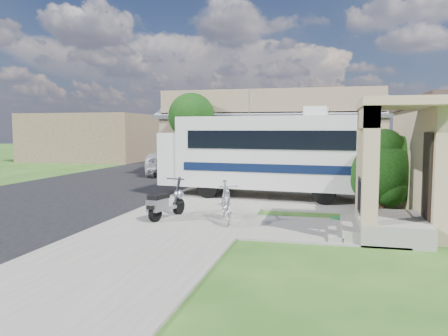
% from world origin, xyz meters
% --- Properties ---
extents(ground, '(120.00, 120.00, 0.00)m').
position_xyz_m(ground, '(0.00, 0.00, 0.00)').
color(ground, '#1E4211').
extents(street_slab, '(9.00, 80.00, 0.02)m').
position_xyz_m(street_slab, '(-7.50, 10.00, 0.01)').
color(street_slab, black).
rests_on(street_slab, ground).
extents(sidewalk_slab, '(4.00, 80.00, 0.06)m').
position_xyz_m(sidewalk_slab, '(-1.00, 10.00, 0.03)').
color(sidewalk_slab, slate).
rests_on(sidewalk_slab, ground).
extents(driveway_slab, '(7.00, 6.00, 0.05)m').
position_xyz_m(driveway_slab, '(1.50, 4.50, 0.03)').
color(driveway_slab, slate).
rests_on(driveway_slab, ground).
extents(walk_slab, '(4.00, 3.00, 0.05)m').
position_xyz_m(walk_slab, '(3.00, -1.00, 0.03)').
color(walk_slab, slate).
rests_on(walk_slab, ground).
extents(warehouse, '(12.50, 8.40, 5.04)m').
position_xyz_m(warehouse, '(0.00, 13.97, 1.99)').
color(warehouse, '#836A52').
rests_on(warehouse, ground).
extents(distant_bldg_far, '(10.00, 8.00, 4.00)m').
position_xyz_m(distant_bldg_far, '(-17.00, 22.00, 2.00)').
color(distant_bldg_far, brown).
rests_on(distant_bldg_far, ground).
extents(distant_bldg_near, '(8.00, 7.00, 3.20)m').
position_xyz_m(distant_bldg_near, '(-15.00, 34.00, 1.60)').
color(distant_bldg_near, '#836A52').
rests_on(distant_bldg_near, ground).
extents(street_tree_a, '(2.44, 2.40, 4.58)m').
position_xyz_m(street_tree_a, '(-3.70, 9.05, 3.25)').
color(street_tree_a, black).
rests_on(street_tree_a, ground).
extents(street_tree_b, '(2.44, 2.40, 4.73)m').
position_xyz_m(street_tree_b, '(-3.70, 19.05, 3.39)').
color(street_tree_b, black).
rests_on(street_tree_b, ground).
extents(street_tree_c, '(2.44, 2.40, 4.42)m').
position_xyz_m(street_tree_c, '(-3.70, 28.05, 3.10)').
color(street_tree_c, black).
rests_on(street_tree_c, ground).
extents(motorhome, '(8.32, 3.32, 4.16)m').
position_xyz_m(motorhome, '(0.79, 4.31, 1.79)').
color(motorhome, beige).
rests_on(motorhome, ground).
extents(shrub, '(2.20, 2.10, 2.70)m').
position_xyz_m(shrub, '(4.93, 2.09, 1.38)').
color(shrub, black).
rests_on(shrub, ground).
extents(scooter, '(0.77, 1.75, 1.16)m').
position_xyz_m(scooter, '(-1.50, -0.76, 0.51)').
color(scooter, black).
rests_on(scooter, ground).
extents(bicycle, '(1.15, 1.98, 1.15)m').
position_xyz_m(bicycle, '(0.34, -0.74, 0.58)').
color(bicycle, '#95959B').
rests_on(bicycle, ground).
extents(pickup_truck, '(4.09, 6.76, 1.75)m').
position_xyz_m(pickup_truck, '(-5.81, 12.50, 0.88)').
color(pickup_truck, white).
rests_on(pickup_truck, ground).
extents(van, '(2.43, 5.84, 1.69)m').
position_xyz_m(van, '(-6.30, 19.41, 0.84)').
color(van, white).
rests_on(van, ground).
extents(garden_hose, '(0.38, 0.38, 0.17)m').
position_xyz_m(garden_hose, '(3.42, -0.08, 0.09)').
color(garden_hose, '#125A21').
rests_on(garden_hose, ground).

